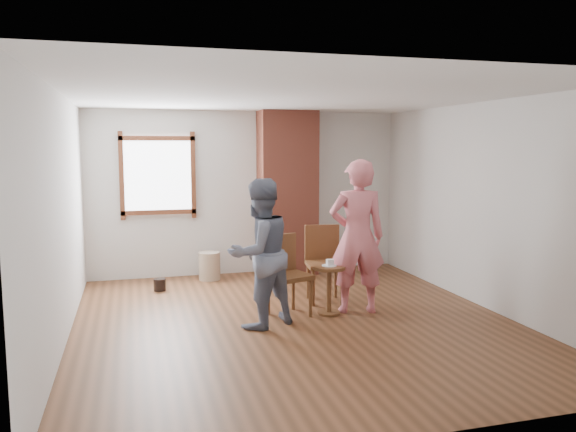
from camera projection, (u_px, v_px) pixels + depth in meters
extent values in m
plane|color=brown|center=(295.00, 322.00, 6.55)|extent=(5.50, 5.50, 0.00)
cube|color=silver|center=(247.00, 193.00, 9.03)|extent=(5.00, 0.04, 2.60)
cube|color=silver|center=(61.00, 219.00, 5.73)|extent=(0.04, 5.50, 2.60)
cube|color=silver|center=(486.00, 206.00, 7.06)|extent=(0.04, 5.50, 2.60)
cube|color=white|center=(296.00, 96.00, 6.24)|extent=(5.00, 5.50, 0.04)
cube|color=brown|center=(158.00, 176.00, 8.58)|extent=(1.14, 0.06, 1.34)
cube|color=white|center=(158.00, 175.00, 8.60)|extent=(1.00, 0.02, 1.20)
cube|color=#AF523E|center=(287.00, 193.00, 8.95)|extent=(0.90, 0.50, 2.60)
cylinder|color=tan|center=(209.00, 266.00, 8.64)|extent=(0.38, 0.38, 0.43)
cylinder|color=black|center=(160.00, 285.00, 7.98)|extent=(0.19, 0.19, 0.17)
cube|color=brown|center=(289.00, 276.00, 6.74)|extent=(0.57, 0.57, 0.05)
cylinder|color=brown|center=(285.00, 302.00, 6.52)|extent=(0.04, 0.04, 0.49)
cylinder|color=brown|center=(310.00, 297.00, 6.72)|extent=(0.04, 0.04, 0.49)
cylinder|color=brown|center=(268.00, 295.00, 6.82)|extent=(0.04, 0.04, 0.49)
cylinder|color=brown|center=(293.00, 291.00, 7.03)|extent=(0.04, 0.04, 0.49)
cube|color=brown|center=(280.00, 254.00, 6.88)|extent=(0.44, 0.18, 0.49)
cube|color=brown|center=(325.00, 265.00, 7.36)|extent=(0.52, 0.52, 0.06)
cylinder|color=brown|center=(313.00, 287.00, 7.18)|extent=(0.04, 0.04, 0.50)
cylinder|color=brown|center=(342.00, 286.00, 7.23)|extent=(0.04, 0.04, 0.50)
cylinder|color=brown|center=(308.00, 280.00, 7.55)|extent=(0.04, 0.04, 0.50)
cylinder|color=brown|center=(336.00, 279.00, 7.60)|extent=(0.04, 0.04, 0.50)
cube|color=brown|center=(322.00, 243.00, 7.54)|extent=(0.47, 0.11, 0.50)
cylinder|color=brown|center=(329.00, 267.00, 6.80)|extent=(0.40, 0.40, 0.04)
cylinder|color=brown|center=(329.00, 291.00, 6.84)|extent=(0.06, 0.06, 0.54)
cylinder|color=brown|center=(329.00, 313.00, 6.87)|extent=(0.28, 0.28, 0.03)
cylinder|color=white|center=(329.00, 266.00, 6.80)|extent=(0.18, 0.18, 0.01)
cube|color=white|center=(330.00, 263.00, 6.80)|extent=(0.08, 0.07, 0.06)
imported|color=#131A36|center=(260.00, 253.00, 6.31)|extent=(1.02, 0.93, 1.69)
imported|color=#D76B74|center=(357.00, 237.00, 6.86)|extent=(0.76, 0.57, 1.89)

